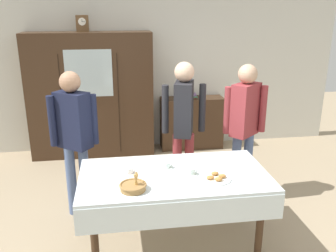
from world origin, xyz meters
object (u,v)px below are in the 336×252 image
bookshelf_low (192,123)px  tea_cup_back_edge (167,166)px  spoon_mid_right (149,164)px  spoon_near_right (259,176)px  tea_cup_center (191,172)px  book_stack (192,96)px  person_behind_table_left (245,119)px  dining_table (175,185)px  tea_cup_front_edge (129,171)px  spoon_near_left (100,179)px  wall_cabinet (91,96)px  person_behind_table_right (184,118)px  bread_basket (133,186)px  person_near_right_end (74,131)px  pastry_plate (216,178)px  mantel_clock (82,23)px

bookshelf_low → tea_cup_back_edge: bearing=-107.5°
tea_cup_back_edge → spoon_mid_right: bearing=143.1°
spoon_mid_right → spoon_near_right: (1.01, -0.43, 0.00)m
bookshelf_low → tea_cup_center: (-0.57, -2.65, 0.37)m
book_stack → person_behind_table_left: (0.26, -1.77, 0.13)m
person_behind_table_left → bookshelf_low: bearing=98.3°
dining_table → tea_cup_front_edge: 0.45m
spoon_near_left → spoon_near_right: bearing=-5.9°
wall_cabinet → tea_cup_front_edge: 2.54m
tea_cup_front_edge → person_behind_table_right: bearing=51.3°
tea_cup_center → tea_cup_front_edge: bearing=170.1°
bookshelf_low → bread_basket: size_ratio=4.33×
spoon_near_left → person_near_right_end: person_near_right_end is taller
spoon_mid_right → spoon_near_right: size_ratio=1.00×
dining_table → tea_cup_center: (0.16, -0.01, 0.13)m
bookshelf_low → person_behind_table_right: bearing=-105.3°
tea_cup_back_edge → spoon_near_left: 0.66m
tea_cup_front_edge → bread_basket: (0.02, -0.33, 0.01)m
pastry_plate → person_behind_table_right: person_behind_table_right is taller
spoon_near_right → spoon_mid_right: bearing=156.9°
book_stack → bookshelf_low: bearing=76.0°
spoon_mid_right → person_near_right_end: (-0.77, 0.47, 0.23)m
tea_cup_front_edge → spoon_near_left: 0.29m
tea_cup_front_edge → person_near_right_end: (-0.56, 0.67, 0.21)m
spoon_mid_right → person_near_right_end: size_ratio=0.07×
tea_cup_back_edge → pastry_plate: bearing=-36.9°
wall_cabinet → spoon_near_right: bearing=-58.2°
bookshelf_low → person_behind_table_left: size_ratio=0.62×
spoon_near_right → tea_cup_back_edge: bearing=160.0°
spoon_mid_right → person_behind_table_left: 1.35m
book_stack → wall_cabinet: bearing=-178.2°
spoon_near_right → tea_cup_front_edge: bearing=169.4°
wall_cabinet → person_behind_table_right: 2.01m
spoon_near_left → spoon_mid_right: bearing=29.9°
bread_basket → person_near_right_end: (-0.58, 1.00, 0.20)m
person_near_right_end → dining_table: bearing=-37.9°
wall_cabinet → spoon_mid_right: 2.40m
bookshelf_low → tea_cup_front_edge: size_ratio=7.99×
pastry_plate → person_behind_table_left: size_ratio=0.17×
mantel_clock → person_behind_table_right: mantel_clock is taller
tea_cup_center → spoon_near_right: size_ratio=1.09×
person_behind_table_right → person_behind_table_left: (0.72, -0.08, -0.02)m
tea_cup_front_edge → dining_table: bearing=-12.7°
book_stack → tea_cup_back_edge: book_stack is taller
tea_cup_back_edge → bread_basket: 0.54m
spoon_near_right → person_behind_table_right: person_behind_table_right is taller
tea_cup_back_edge → bookshelf_low: bearing=72.5°
book_stack → tea_cup_front_edge: bearing=-114.3°
bread_basket → wall_cabinet: bearing=100.0°
spoon_near_right → mantel_clock: bearing=122.7°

